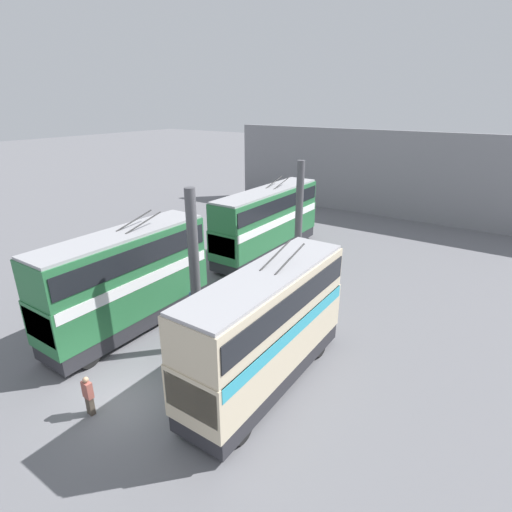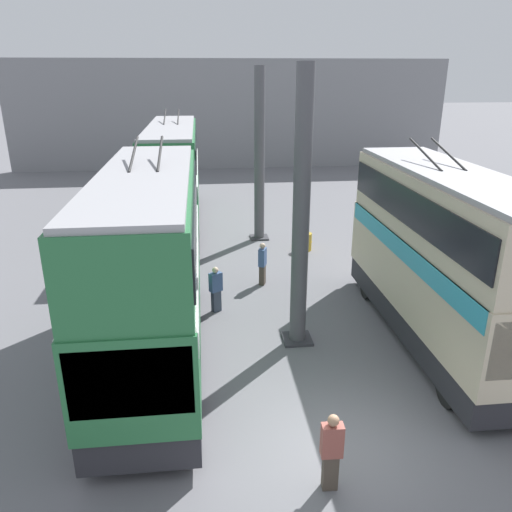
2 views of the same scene
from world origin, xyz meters
The scene contains 11 objects.
ground_plane centered at (0.00, 0.00, 0.00)m, with size 240.00×240.00×0.00m, color slate.
depot_back_wall centered at (33.84, 0.00, 4.35)m, with size 0.50×36.00×8.70m.
support_column_near centered at (4.61, 0.00, 3.87)m, with size 0.87×0.87×8.00m.
support_column_far centered at (14.61, 0.00, 3.87)m, with size 0.87×0.87×8.00m.
bus_left_near centered at (4.30, -4.17, 2.94)m, with size 9.27×2.54×5.80m.
bus_right_near centered at (3.94, 4.17, 3.07)m, with size 9.45×2.54×6.01m.
bus_right_mid centered at (17.35, 4.17, 2.96)m, with size 11.45×2.54×5.82m.
person_aisle_midway centered at (8.98, 0.54, 0.89)m, with size 0.48×0.38×1.68m.
person_aisle_foreground centered at (-1.15, 0.45, 0.92)m, with size 0.25×0.43×1.73m.
person_by_right_row centered at (6.87, 2.39, 0.85)m, with size 0.42×0.48×1.62m.
oil_drum centered at (12.65, -1.88, 0.40)m, with size 0.65×0.65×0.81m.
Camera 2 is at (-8.62, 2.74, 7.76)m, focal length 35.00 mm.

